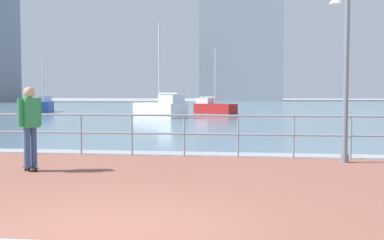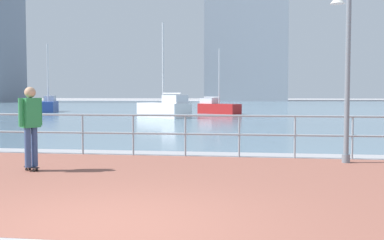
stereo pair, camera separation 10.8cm
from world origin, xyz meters
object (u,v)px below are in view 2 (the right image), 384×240
(skateboarder, at_px, (31,120))
(sailboat_teal, at_px, (48,105))
(lamppost, at_px, (344,52))
(sailboat_ivory, at_px, (218,107))
(sailboat_yellow, at_px, (165,108))

(skateboarder, height_order, sailboat_teal, sailboat_teal)
(skateboarder, distance_m, sailboat_teal, 33.10)
(lamppost, xyz_separation_m, skateboarder, (-6.76, -2.30, -1.54))
(sailboat_teal, bearing_deg, lamppost, -53.53)
(lamppost, relative_size, sailboat_ivory, 0.90)
(lamppost, relative_size, skateboarder, 2.66)
(lamppost, bearing_deg, sailboat_teal, 126.47)
(sailboat_yellow, relative_size, sailboat_ivory, 1.23)
(sailboat_teal, bearing_deg, skateboarder, -65.39)
(sailboat_yellow, height_order, sailboat_ivory, sailboat_yellow)
(sailboat_yellow, relative_size, sailboat_teal, 1.07)
(skateboarder, height_order, sailboat_ivory, sailboat_ivory)
(sailboat_teal, height_order, sailboat_ivory, sailboat_teal)
(skateboarder, xyz_separation_m, sailboat_yellow, (-1.54, 21.95, -0.45))
(skateboarder, bearing_deg, lamppost, 18.76)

